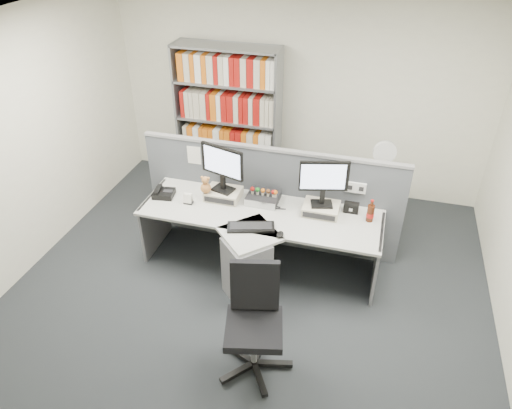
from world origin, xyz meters
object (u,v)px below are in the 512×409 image
(desktop_pc, at_px, (263,198))
(speaker, at_px, (351,208))
(desk_fan, at_px, (384,155))
(cola_bottle, at_px, (370,213))
(shelving_unit, at_px, (228,122))
(desk_phone, at_px, (163,193))
(desk_calendar, at_px, (188,199))
(filing_cabinet, at_px, (377,200))
(monitor_left, at_px, (222,165))
(keyboard, at_px, (251,227))
(mouse, at_px, (280,235))
(desk, at_px, (255,243))
(monitor_right, at_px, (324,180))
(office_chair, at_px, (254,317))

(desktop_pc, height_order, speaker, speaker)
(desktop_pc, distance_m, desk_fan, 1.58)
(cola_bottle, xyz_separation_m, shelving_unit, (-2.04, 1.47, 0.16))
(cola_bottle, xyz_separation_m, desk_fan, (0.06, 1.03, 0.18))
(speaker, bearing_deg, cola_bottle, -29.43)
(desk_phone, distance_m, shelving_unit, 1.65)
(desk_calendar, relative_size, filing_cabinet, 0.18)
(monitor_left, distance_m, keyboard, 0.77)
(desktop_pc, distance_m, mouse, 0.66)
(desk, height_order, desktop_pc, desktop_pc)
(desk_fan, bearing_deg, desk, -130.62)
(desktop_pc, bearing_deg, desk_fan, 38.36)
(monitor_right, xyz_separation_m, cola_bottle, (0.51, -0.01, -0.31))
(filing_cabinet, distance_m, office_chair, 2.66)
(shelving_unit, bearing_deg, mouse, -58.82)
(desktop_pc, height_order, desk_phone, desk_phone)
(desktop_pc, height_order, cola_bottle, cola_bottle)
(keyboard, xyz_separation_m, cola_bottle, (1.15, 0.46, 0.08))
(office_chair, bearing_deg, desk_calendar, 131.49)
(keyboard, height_order, speaker, speaker)
(cola_bottle, bearing_deg, desk_calendar, -174.02)
(desktop_pc, bearing_deg, desk_phone, -169.95)
(speaker, height_order, office_chair, office_chair)
(monitor_left, xyz_separation_m, cola_bottle, (1.61, -0.01, -0.32))
(cola_bottle, bearing_deg, desk_phone, -176.47)
(filing_cabinet, bearing_deg, mouse, -120.15)
(keyboard, distance_m, desk_phone, 1.17)
(filing_cabinet, relative_size, desk_fan, 1.50)
(speaker, distance_m, desk_fan, 0.97)
(keyboard, xyz_separation_m, office_chair, (0.32, -1.00, -0.19))
(office_chair, bearing_deg, shelving_unit, 112.36)
(desktop_pc, bearing_deg, desk, -86.84)
(mouse, relative_size, desk_fan, 0.24)
(desktop_pc, xyz_separation_m, desk_phone, (-1.11, -0.20, -0.01))
(desk, bearing_deg, monitor_right, 31.41)
(keyboard, xyz_separation_m, filing_cabinet, (1.21, 1.49, -0.39))
(monitor_left, xyz_separation_m, speaker, (1.41, 0.11, -0.36))
(speaker, bearing_deg, monitor_right, -161.07)
(cola_bottle, bearing_deg, office_chair, -119.48)
(speaker, bearing_deg, mouse, -135.02)
(speaker, relative_size, office_chair, 0.16)
(desk_fan, bearing_deg, shelving_unit, 167.92)
(filing_cabinet, bearing_deg, desk_phone, -153.48)
(monitor_right, height_order, office_chair, monitor_right)
(desk, bearing_deg, shelving_unit, 115.96)
(monitor_left, height_order, desk_fan, monitor_left)
(desktop_pc, height_order, mouse, desktop_pc)
(mouse, xyz_separation_m, desk_phone, (-1.44, 0.38, 0.02))
(mouse, distance_m, speaker, 0.89)
(desktop_pc, distance_m, office_chair, 1.58)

